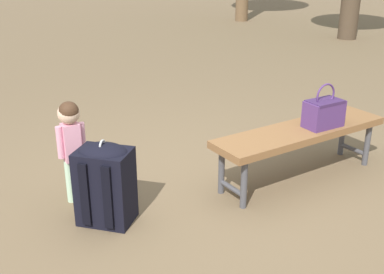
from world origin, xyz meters
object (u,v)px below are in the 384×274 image
Objects in this scene: park_bench at (301,135)px; handbag at (324,112)px; child_standing at (71,137)px; backpack_large at (105,181)px.

handbag is at bearing 170.11° from park_bench.
child_standing reaches higher than park_bench.
child_standing is at bearing -69.29° from backpack_large.
child_standing is (1.98, -0.39, -0.05)m from handbag.
child_standing is at bearing -11.39° from park_bench.
backpack_large is (1.83, -0.01, -0.26)m from handbag.
handbag reaches higher than child_standing.
handbag is at bearing 168.75° from child_standing.
handbag is 2.02m from child_standing.
handbag reaches higher than backpack_large.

